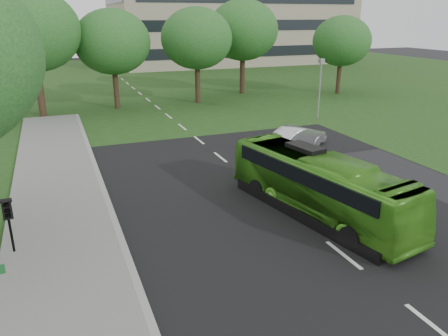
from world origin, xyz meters
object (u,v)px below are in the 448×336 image
(sedan, at_px, (297,137))
(camera_pole, at_px, (320,81))
(tree_park_d, at_px, (243,30))
(bus, at_px, (319,185))
(tree_park_a, at_px, (32,31))
(tree_park_c, at_px, (197,39))
(tree_park_b, at_px, (112,42))
(tree_park_e, at_px, (342,41))

(sedan, bearing_deg, camera_pole, -64.60)
(tree_park_d, bearing_deg, bus, -107.85)
(tree_park_d, relative_size, bus, 1.03)
(tree_park_a, height_order, sedan, tree_park_a)
(tree_park_a, xyz_separation_m, camera_pole, (20.73, -9.34, -3.72))
(camera_pole, bearing_deg, tree_park_c, 99.11)
(sedan, bearing_deg, tree_park_d, -37.48)
(tree_park_b, xyz_separation_m, bus, (4.43, -25.72, -4.48))
(tree_park_a, distance_m, bus, 27.47)
(tree_park_c, distance_m, camera_pole, 12.63)
(bus, distance_m, camera_pole, 18.42)
(sedan, height_order, camera_pole, camera_pole)
(bus, relative_size, camera_pole, 1.96)
(bus, relative_size, sedan, 2.15)
(bus, bearing_deg, tree_park_b, 88.73)
(tree_park_e, height_order, bus, tree_park_e)
(tree_park_a, bearing_deg, tree_park_e, 0.50)
(tree_park_b, relative_size, tree_park_c, 0.98)
(tree_park_a, relative_size, tree_park_e, 1.25)
(tree_park_b, relative_size, tree_park_d, 0.89)
(bus, bearing_deg, camera_pole, 45.81)
(bus, bearing_deg, tree_park_d, 61.10)
(tree_park_c, bearing_deg, tree_park_e, -2.31)
(tree_park_b, xyz_separation_m, tree_park_d, (13.77, 3.27, 0.72))
(tree_park_e, bearing_deg, tree_park_d, 156.87)
(tree_park_c, distance_m, tree_park_d, 7.05)
(camera_pole, bearing_deg, tree_park_e, 23.04)
(tree_park_b, bearing_deg, tree_park_d, 13.34)
(camera_pole, bearing_deg, tree_park_a, 131.09)
(tree_park_b, distance_m, sedan, 19.71)
(tree_park_c, xyz_separation_m, sedan, (1.01, -16.85, -5.22))
(tree_park_a, distance_m, tree_park_c, 13.95)
(tree_park_b, distance_m, tree_park_c, 7.62)
(tree_park_a, height_order, bus, tree_park_a)
(tree_park_d, bearing_deg, tree_park_a, -167.92)
(camera_pole, bearing_deg, sedan, -155.99)
(tree_park_b, distance_m, tree_park_e, 23.21)
(tree_park_a, height_order, tree_park_b, tree_park_a)
(tree_park_d, height_order, bus, tree_park_d)
(sedan, relative_size, camera_pole, 0.91)
(bus, height_order, camera_pole, camera_pole)
(tree_park_e, distance_m, sedan, 22.31)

